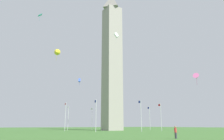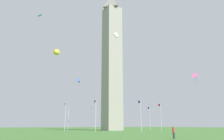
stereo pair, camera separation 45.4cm
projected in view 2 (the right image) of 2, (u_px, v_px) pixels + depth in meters
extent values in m
plane|color=#3D6B2D|center=(112.00, 131.00, 74.71)|extent=(260.00, 260.00, 0.00)
cube|color=gray|center=(112.00, 66.00, 80.36)|extent=(5.75, 5.75, 46.04)
pyramid|color=gray|center=(112.00, 2.00, 86.78)|extent=(5.75, 5.75, 6.28)
cylinder|color=silver|center=(92.00, 119.00, 89.89)|extent=(0.14, 0.14, 8.77)
cube|color=white|center=(92.00, 109.00, 91.32)|extent=(1.00, 0.03, 0.64)
cylinder|color=silver|center=(68.00, 118.00, 80.17)|extent=(0.14, 0.14, 8.77)
cube|color=white|center=(68.00, 107.00, 81.60)|extent=(1.00, 0.03, 0.64)
cylinder|color=silver|center=(65.00, 117.00, 67.88)|extent=(0.14, 0.14, 8.77)
cube|color=red|center=(65.00, 104.00, 69.31)|extent=(1.00, 0.03, 0.64)
cylinder|color=silver|center=(96.00, 115.00, 60.22)|extent=(0.14, 0.14, 8.77)
cube|color=#1E2D99|center=(95.00, 101.00, 61.65)|extent=(1.00, 0.03, 0.64)
cylinder|color=silver|center=(141.00, 116.00, 61.68)|extent=(0.14, 0.14, 8.77)
cube|color=#1E2D99|center=(139.00, 102.00, 63.11)|extent=(1.00, 0.03, 0.64)
cylinder|color=silver|center=(161.00, 117.00, 71.40)|extent=(0.14, 0.14, 8.77)
cube|color=red|center=(159.00, 105.00, 72.83)|extent=(1.00, 0.03, 0.64)
cylinder|color=silver|center=(150.00, 118.00, 83.70)|extent=(0.14, 0.14, 8.77)
cube|color=#1E2D99|center=(149.00, 108.00, 85.13)|extent=(1.00, 0.03, 0.64)
cylinder|color=silver|center=(123.00, 119.00, 91.35)|extent=(0.14, 0.14, 8.77)
cube|color=white|center=(122.00, 109.00, 92.78)|extent=(1.00, 0.03, 0.64)
cylinder|color=#2D2D38|center=(174.00, 136.00, 29.63)|extent=(0.29, 0.29, 0.80)
cylinder|color=red|center=(174.00, 130.00, 29.80)|extent=(0.32, 0.32, 0.62)
sphere|color=#936B4C|center=(173.00, 127.00, 29.91)|extent=(0.24, 0.24, 0.24)
cube|color=white|center=(116.00, 35.00, 65.97)|extent=(1.27, 1.67, 1.63)
cylinder|color=#A7A7A7|center=(116.00, 39.00, 65.66)|extent=(0.04, 0.04, 1.91)
cone|color=pink|center=(195.00, 77.00, 40.44)|extent=(1.64, 1.73, 1.41)
cylinder|color=#A44A79|center=(196.00, 81.00, 40.22)|extent=(0.04, 0.04, 1.34)
cube|color=blue|center=(79.00, 80.00, 58.06)|extent=(0.88, 0.72, 0.98)
cylinder|color=#233C9D|center=(79.00, 83.00, 57.87)|extent=(0.04, 0.04, 1.16)
cube|color=#33C6D1|center=(40.00, 15.00, 65.92)|extent=(1.37, 1.14, 0.81)
cylinder|color=teal|center=(40.00, 18.00, 65.66)|extent=(0.04, 0.04, 1.57)
cone|color=yellow|center=(56.00, 52.00, 47.53)|extent=(1.99, 1.87, 1.65)
cylinder|color=#A4921C|center=(56.00, 57.00, 47.27)|extent=(0.04, 0.04, 1.60)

